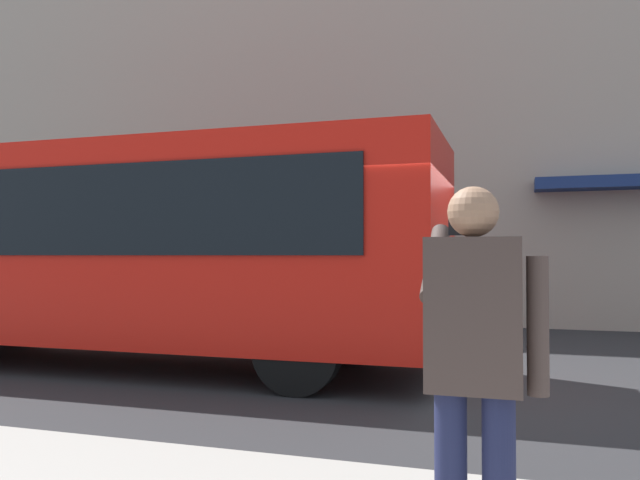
# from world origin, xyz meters

# --- Properties ---
(ground_plane) EXTENTS (60.00, 60.00, 0.00)m
(ground_plane) POSITION_xyz_m (0.00, 0.00, 0.00)
(ground_plane) COLOR #2B2B2D
(building_facade_far) EXTENTS (28.00, 1.55, 12.00)m
(building_facade_far) POSITION_xyz_m (-0.02, -6.80, 5.99)
(building_facade_far) COLOR #A89E8E
(building_facade_far) RESTS_ON ground_plane
(red_bus) EXTENTS (9.05, 2.54, 3.08)m
(red_bus) POSITION_xyz_m (4.40, -0.03, 1.68)
(red_bus) COLOR red
(red_bus) RESTS_ON ground_plane
(pedestrian_photographer) EXTENTS (0.53, 0.52, 1.70)m
(pedestrian_photographer) POSITION_xyz_m (-0.79, 4.88, 1.14)
(pedestrian_photographer) COLOR #1E2347
(pedestrian_photographer) RESTS_ON sidewalk_curb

